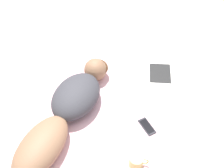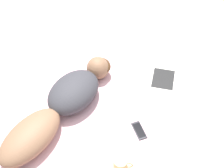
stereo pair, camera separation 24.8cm
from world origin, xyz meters
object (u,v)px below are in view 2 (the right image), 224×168
object	(u,v)px
open_magazine	(148,77)
coffee_mug	(121,164)
cell_phone	(139,130)
person	(62,104)

from	to	relation	value
open_magazine	coffee_mug	world-z (taller)	coffee_mug
coffee_mug	cell_phone	world-z (taller)	coffee_mug
open_magazine	cell_phone	bearing A→B (deg)	-88.25
coffee_mug	cell_phone	distance (m)	0.32
person	coffee_mug	bearing A→B (deg)	-12.64
coffee_mug	cell_phone	size ratio (longest dim) A/B	0.80
person	cell_phone	xyz separation A→B (m)	(0.59, -0.07, -0.09)
coffee_mug	open_magazine	bearing A→B (deg)	83.25
open_magazine	person	bearing A→B (deg)	-139.10
open_magazine	coffee_mug	size ratio (longest dim) A/B	4.23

